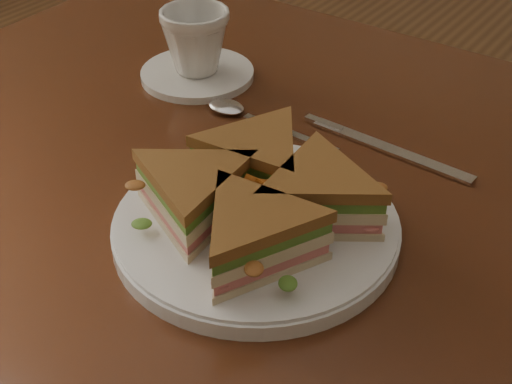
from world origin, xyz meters
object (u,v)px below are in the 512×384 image
plate (256,227)px  saucer (197,74)px  sandwich_wedges (256,196)px  spoon (241,114)px  table (313,253)px  coffee_cup (196,41)px  knife (379,146)px

plate → saucer: (-0.25, 0.22, -0.00)m
sandwich_wedges → spoon: 0.23m
table → sandwich_wedges: size_ratio=4.21×
sandwich_wedges → coffee_cup: bearing=138.4°
table → plate: bearing=-92.9°
plate → knife: plate is taller
knife → plate: bearing=-94.4°
spoon → coffee_cup: size_ratio=2.05×
knife → coffee_cup: bearing=179.7°
plate → sandwich_wedges: (0.00, 0.00, 0.04)m
table → saucer: saucer is taller
knife → saucer: 0.28m
knife → coffee_cup: coffee_cup is taller
coffee_cup → knife: bearing=-10.1°
spoon → knife: bearing=13.6°
sandwich_wedges → saucer: size_ratio=1.90×
plate → table: bearing=87.1°
table → coffee_cup: coffee_cup is taller
sandwich_wedges → knife: size_ratio=1.32×
sandwich_wedges → spoon: bearing=129.6°
table → saucer: size_ratio=8.00×
plate → saucer: 0.33m
plate → spoon: 0.22m
plate → coffee_cup: 0.34m
plate → spoon: plate is taller
plate → spoon: bearing=129.6°
plate → coffee_cup: (-0.25, 0.22, 0.04)m
saucer → coffee_cup: (0.00, 0.00, 0.05)m
saucer → coffee_cup: bearing=0.0°
sandwich_wedges → spoon: sandwich_wedges is taller
spoon → saucer: 0.12m
spoon → coffee_cup: bearing=157.4°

